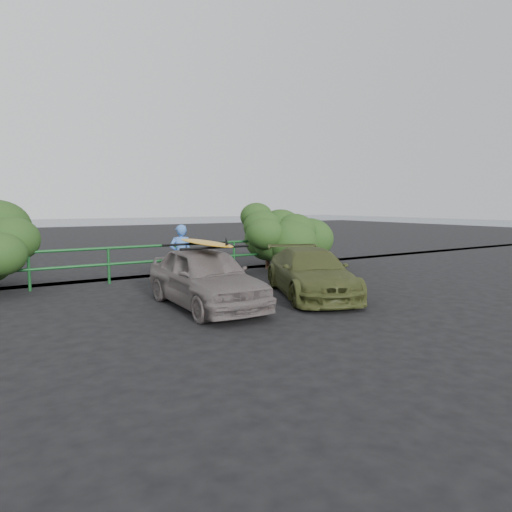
% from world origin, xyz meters
% --- Properties ---
extents(ground, '(80.00, 80.00, 0.00)m').
position_xyz_m(ground, '(0.00, 0.00, 0.00)').
color(ground, black).
extents(ocean, '(200.00, 200.00, 0.00)m').
position_xyz_m(ocean, '(0.00, 60.00, 0.00)').
color(ocean, '#535B65').
rests_on(ocean, ground).
extents(guardrail, '(14.00, 0.08, 1.04)m').
position_xyz_m(guardrail, '(0.00, 5.00, 0.52)').
color(guardrail, '#164D21').
rests_on(guardrail, ground).
extents(shrub_right, '(3.20, 2.40, 2.34)m').
position_xyz_m(shrub_right, '(5.00, 5.50, 1.17)').
color(shrub_right, '#27491A').
rests_on(shrub_right, ground).
extents(sedan, '(1.65, 3.88, 1.31)m').
position_xyz_m(sedan, '(0.03, 0.99, 0.65)').
color(sedan, '#675D5C').
rests_on(sedan, ground).
extents(olive_vehicle, '(2.97, 4.23, 1.14)m').
position_xyz_m(olive_vehicle, '(2.72, 0.72, 0.57)').
color(olive_vehicle, '#414820').
rests_on(olive_vehicle, ground).
extents(man, '(0.69, 0.54, 1.67)m').
position_xyz_m(man, '(0.61, 3.70, 0.83)').
color(man, '#4374CB').
rests_on(man, ground).
extents(roof_rack, '(1.57, 1.12, 0.05)m').
position_xyz_m(roof_rack, '(0.03, 0.99, 1.33)').
color(roof_rack, black).
rests_on(roof_rack, sedan).
extents(surfboard, '(0.58, 2.47, 0.07)m').
position_xyz_m(surfboard, '(0.03, 0.99, 1.39)').
color(surfboard, orange).
rests_on(surfboard, roof_rack).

